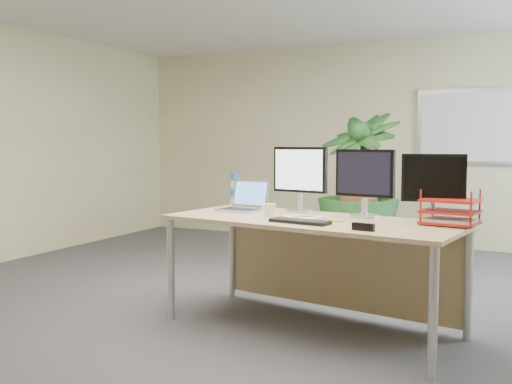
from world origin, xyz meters
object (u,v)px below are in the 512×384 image
at_px(laptop, 245,203).
at_px(floor_plant, 358,200).
at_px(monitor_left, 300,175).
at_px(monitor_right, 365,178).
at_px(desk, 319,240).

bearing_deg(laptop, floor_plant, 76.80).
distance_m(floor_plant, laptop, 1.89).
relative_size(monitor_left, monitor_right, 1.03).
distance_m(desk, floor_plant, 1.99).
bearing_deg(monitor_right, laptop, 179.88).
relative_size(monitor_left, laptop, 1.33).
distance_m(desk, monitor_right, 0.56).
height_order(monitor_right, laptop, monitor_right).
bearing_deg(monitor_right, floor_plant, 106.61).
relative_size(desk, monitor_left, 4.33).
xyz_separation_m(desk, monitor_right, (0.30, 0.13, 0.46)).
bearing_deg(monitor_left, laptop, -167.05).
relative_size(floor_plant, monitor_right, 3.01).
bearing_deg(floor_plant, laptop, -103.20).
xyz_separation_m(desk, monitor_left, (-0.24, 0.23, 0.47)).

